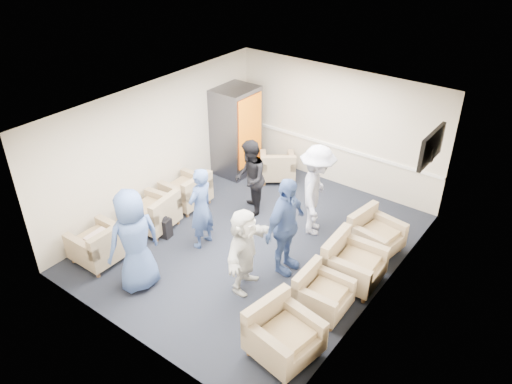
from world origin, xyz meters
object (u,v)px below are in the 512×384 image
Objects in this scene: armchair_right_near at (281,335)px; armchair_left_far at (188,192)px; armchair_right_midnear at (320,294)px; person_mid_right at (285,227)px; armchair_right_far at (373,235)px; vending_machine at (236,131)px; armchair_corner at (278,168)px; armchair_left_near at (101,246)px; person_front_left at (134,241)px; armchair_right_midfar at (351,264)px; person_front_right at (244,250)px; armchair_left_mid at (155,214)px; person_back_left at (250,179)px; person_mid_left at (201,208)px; person_back_right at (316,191)px.

armchair_left_far is at bearing 70.29° from armchair_right_near.
person_mid_right reaches higher than armchair_right_midnear.
vending_machine reaches higher than armchair_right_far.
armchair_left_far is 2.25m from armchair_corner.
armchair_left_near is 1.08× the size of armchair_right_midnear.
person_front_left is (1.03, -0.03, 0.59)m from armchair_left_near.
person_front_right is at bearing 128.33° from armchair_right_midfar.
person_front_right is at bearing 76.05° from armchair_left_mid.
person_back_left is (-2.68, 0.68, 0.46)m from armchair_right_midfar.
person_front_left is at bearing -39.22° from person_back_left.
armchair_left_mid is 0.62× the size of person_front_right.
person_front_right is (1.38, -0.46, -0.05)m from person_mid_left.
armchair_right_far is at bearing 130.18° from armchair_left_near.
armchair_left_mid is 1.14× the size of armchair_left_far.
person_back_right is 1.21× the size of person_front_right.
person_mid_right reaches higher than person_front_right.
armchair_corner is at bearing 156.63° from person_back_left.
armchair_right_midfar is (3.85, 2.20, 0.02)m from armchair_left_near.
armchair_right_midfar is at bearing 119.28° from armchair_left_near.
person_front_left is at bearing 125.64° from armchair_right_midfar.
armchair_left_far is 0.45× the size of person_mid_right.
armchair_right_far is 0.57× the size of person_back_left.
armchair_left_far is at bearing -101.50° from person_back_left.
person_back_right is (2.57, 1.81, 0.59)m from armchair_left_mid.
armchair_right_midfar is 1.05m from armchair_right_far.
armchair_corner is 0.72× the size of person_front_right.
armchair_right_far is 1.34m from person_back_right.
person_mid_left is (-2.74, -0.73, 0.46)m from armchair_right_midfar.
vending_machine is at bearing 54.43° from armchair_right_near.
armchair_right_far is 2.67m from person_back_left.
person_front_right is (2.70, -3.15, -0.27)m from vending_machine.
person_front_left is (-2.82, -2.23, 0.57)m from armchair_right_midfar.
person_front_left is at bearing 54.50° from armchair_corner.
armchair_left_far is 2.88m from person_front_right.
armchair_left_near is 3.35m from person_mid_right.
person_back_right reaches higher than armchair_right_near.
person_back_right is at bearing -20.61° from vending_machine.
armchair_right_midfar is at bearing 143.23° from person_front_left.
armchair_left_mid is at bearing -127.78° from person_front_left.
armchair_right_midfar is 1.29m from person_mid_right.
armchair_left_mid is at bearing -82.64° from person_mid_left.
armchair_right_midnear is 0.90m from armchair_right_midfar.
armchair_left_far is 0.54× the size of person_front_right.
armchair_right_far is at bearing -107.81° from person_back_right.
armchair_right_midnear is 0.38× the size of vending_machine.
armchair_right_midnear is at bearing 22.43° from person_back_left.
armchair_left_far reaches higher than armchair_right_far.
vending_machine is 1.12× the size of person_front_left.
person_front_right is at bearing 159.91° from person_mid_right.
armchair_left_near is 0.53× the size of person_mid_left.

